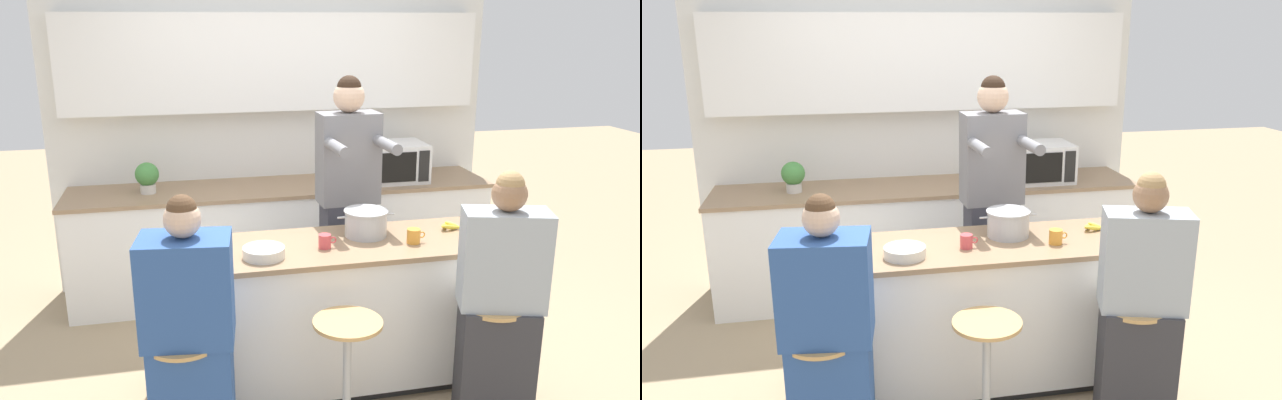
{
  "view_description": "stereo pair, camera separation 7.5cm",
  "coord_description": "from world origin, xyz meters",
  "views": [
    {
      "loc": [
        -0.76,
        -3.3,
        2.15
      ],
      "look_at": [
        0.0,
        0.06,
        1.15
      ],
      "focal_mm": 35.0,
      "sensor_mm": 36.0,
      "label": 1
    },
    {
      "loc": [
        -0.69,
        -3.32,
        2.15
      ],
      "look_at": [
        0.0,
        0.06,
        1.15
      ],
      "focal_mm": 35.0,
      "sensor_mm": 36.0,
      "label": 2
    }
  ],
  "objects": [
    {
      "name": "bar_stool_center",
      "position": [
        0.0,
        -0.57,
        0.37
      ],
      "size": [
        0.38,
        0.38,
        0.69
      ],
      "color": "tan",
      "rests_on": "ground_plane"
    },
    {
      "name": "coffee_cup_near",
      "position": [
        0.0,
        -0.06,
        0.94
      ],
      "size": [
        0.1,
        0.07,
        0.08
      ],
      "color": "#DB4C51",
      "rests_on": "kitchen_island"
    },
    {
      "name": "cooking_pot",
      "position": [
        0.29,
        0.09,
        0.98
      ],
      "size": [
        0.35,
        0.27,
        0.16
      ],
      "color": "#B7BABC",
      "rests_on": "kitchen_island"
    },
    {
      "name": "banana_bunch",
      "position": [
        0.83,
        0.09,
        0.92
      ],
      "size": [
        0.15,
        0.11,
        0.05
      ],
      "color": "yellow",
      "rests_on": "kitchen_island"
    },
    {
      "name": "potted_plant",
      "position": [
        -1.03,
        1.4,
        1.02
      ],
      "size": [
        0.18,
        0.18,
        0.24
      ],
      "color": "beige",
      "rests_on": "back_counter"
    },
    {
      "name": "back_counter",
      "position": [
        0.0,
        1.4,
        0.44
      ],
      "size": [
        3.31,
        0.66,
        0.89
      ],
      "color": "white",
      "rests_on": "ground_plane"
    },
    {
      "name": "fruit_bowl",
      "position": [
        -0.36,
        -0.13,
        0.93
      ],
      "size": [
        0.23,
        0.23,
        0.06
      ],
      "color": "silver",
      "rests_on": "kitchen_island"
    },
    {
      "name": "microwave",
      "position": [
        0.92,
        1.36,
        1.04
      ],
      "size": [
        0.47,
        0.4,
        0.31
      ],
      "color": "white",
      "rests_on": "back_counter"
    },
    {
      "name": "ground_plane",
      "position": [
        0.0,
        0.0,
        0.0
      ],
      "size": [
        16.0,
        16.0,
        0.0
      ],
      "primitive_type": "plane",
      "color": "tan"
    },
    {
      "name": "bar_stool_leftmost",
      "position": [
        -0.81,
        -0.58,
        0.37
      ],
      "size": [
        0.38,
        0.38,
        0.69
      ],
      "color": "tan",
      "rests_on": "ground_plane"
    },
    {
      "name": "person_cooking",
      "position": [
        0.31,
        0.58,
        0.91
      ],
      "size": [
        0.42,
        0.57,
        1.81
      ],
      "rotation": [
        0.0,
        0.0,
        0.05
      ],
      "color": "#383842",
      "rests_on": "ground_plane"
    },
    {
      "name": "coffee_cup_far",
      "position": [
        0.52,
        -0.09,
        0.94
      ],
      "size": [
        0.11,
        0.08,
        0.09
      ],
      "color": "orange",
      "rests_on": "kitchen_island"
    },
    {
      "name": "kitchen_island",
      "position": [
        0.0,
        0.0,
        0.45
      ],
      "size": [
        2.02,
        0.64,
        0.9
      ],
      "color": "black",
      "rests_on": "ground_plane"
    },
    {
      "name": "person_wrapped_blanket",
      "position": [
        -0.78,
        -0.58,
        0.66
      ],
      "size": [
        0.45,
        0.34,
        1.41
      ],
      "rotation": [
        0.0,
        0.0,
        -0.13
      ],
      "color": "#2D5193",
      "rests_on": "ground_plane"
    },
    {
      "name": "person_seated_near",
      "position": [
        0.83,
        -0.58,
        0.65
      ],
      "size": [
        0.48,
        0.36,
        1.43
      ],
      "rotation": [
        0.0,
        0.0,
        -0.28
      ],
      "color": "#333338",
      "rests_on": "ground_plane"
    },
    {
      "name": "wall_back",
      "position": [
        0.0,
        1.72,
        1.54
      ],
      "size": [
        3.57,
        0.22,
        2.7
      ],
      "color": "silver",
      "rests_on": "ground_plane"
    },
    {
      "name": "mixing_bowl_steel",
      "position": [
        -0.66,
        -0.16,
        0.93
      ],
      "size": [
        0.2,
        0.2,
        0.08
      ],
      "color": "white",
      "rests_on": "kitchen_island"
    },
    {
      "name": "bar_stool_rightmost",
      "position": [
        0.81,
        -0.55,
        0.37
      ],
      "size": [
        0.38,
        0.38,
        0.69
      ],
      "color": "tan",
      "rests_on": "ground_plane"
    }
  ]
}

